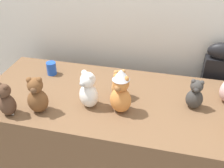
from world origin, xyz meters
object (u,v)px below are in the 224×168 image
object	(u,v)px
instrument_case	(214,96)
teddy_bear_chestnut	(37,96)
party_cup_blue	(51,68)
display_table	(112,135)
teddy_bear_charcoal	(195,95)
teddy_bear_cocoa	(6,100)
teddy_bear_caramel	(119,85)
teddy_bear_snow	(88,91)
teddy_bear_ginger	(121,92)

from	to	relation	value
instrument_case	teddy_bear_chestnut	size ratio (longest dim) A/B	3.84
party_cup_blue	display_table	bearing A→B (deg)	-20.16
teddy_bear_charcoal	party_cup_blue	xyz separation A→B (m)	(-1.16, 0.19, -0.05)
teddy_bear_cocoa	party_cup_blue	distance (m)	0.57
teddy_bear_caramel	teddy_bear_snow	xyz separation A→B (m)	(-0.18, -0.16, 0.02)
teddy_bear_caramel	party_cup_blue	bearing A→B (deg)	137.04
teddy_bear_caramel	teddy_bear_snow	world-z (taller)	teddy_bear_snow
display_table	teddy_bear_cocoa	xyz separation A→B (m)	(-0.64, -0.35, 0.50)
teddy_bear_ginger	instrument_case	bearing A→B (deg)	58.70
display_table	teddy_bear_chestnut	distance (m)	0.74
teddy_bear_chestnut	teddy_bear_snow	xyz separation A→B (m)	(0.32, 0.14, 0.00)
display_table	teddy_bear_caramel	bearing A→B (deg)	27.52
teddy_bear_caramel	teddy_bear_charcoal	size ratio (longest dim) A/B	1.00
teddy_bear_snow	party_cup_blue	size ratio (longest dim) A/B	2.56
instrument_case	teddy_bear_cocoa	distance (m)	1.76
teddy_bear_ginger	teddy_bear_charcoal	xyz separation A→B (m)	(0.49, 0.16, -0.06)
teddy_bear_caramel	teddy_bear_charcoal	bearing A→B (deg)	-27.07
party_cup_blue	instrument_case	bearing A→B (deg)	14.35
display_table	teddy_bear_ginger	world-z (taller)	teddy_bear_ginger
teddy_bear_caramel	teddy_bear_ginger	bearing A→B (deg)	-101.39
teddy_bear_caramel	teddy_bear_snow	size ratio (longest dim) A/B	0.81
teddy_bear_cocoa	teddy_bear_charcoal	bearing A→B (deg)	32.74
teddy_bear_ginger	teddy_bear_snow	xyz separation A→B (m)	(-0.23, 0.00, -0.03)
teddy_bear_caramel	teddy_bear_snow	distance (m)	0.25
display_table	teddy_bear_snow	world-z (taller)	teddy_bear_snow
teddy_bear_snow	teddy_bear_cocoa	world-z (taller)	teddy_bear_snow
teddy_bear_ginger	teddy_bear_caramel	world-z (taller)	teddy_bear_ginger
teddy_bear_charcoal	party_cup_blue	bearing A→B (deg)	175.90
teddy_bear_chestnut	teddy_bear_caramel	size ratio (longest dim) A/B	1.21
teddy_bear_chestnut	teddy_bear_ginger	distance (m)	0.56
instrument_case	teddy_bear_charcoal	distance (m)	0.69
display_table	teddy_bear_snow	bearing A→B (deg)	-135.10
teddy_bear_charcoal	teddy_bear_ginger	bearing A→B (deg)	-156.79
teddy_bear_ginger	teddy_bear_chestnut	bearing A→B (deg)	-151.90
display_table	party_cup_blue	world-z (taller)	party_cup_blue
display_table	teddy_bear_ginger	distance (m)	0.58
teddy_bear_chestnut	teddy_bear_charcoal	size ratio (longest dim) A/B	1.20
teddy_bear_caramel	party_cup_blue	distance (m)	0.65
party_cup_blue	teddy_bear_caramel	bearing A→B (deg)	-16.58
instrument_case	teddy_bear_ginger	world-z (taller)	teddy_bear_ginger
teddy_bear_caramel	teddy_bear_charcoal	world-z (taller)	same
display_table	teddy_bear_ginger	size ratio (longest dim) A/B	6.01
teddy_bear_chestnut	teddy_bear_cocoa	distance (m)	0.20
teddy_bear_chestnut	party_cup_blue	distance (m)	0.50
teddy_bear_charcoal	teddy_bear_snow	size ratio (longest dim) A/B	0.81
teddy_bear_chestnut	teddy_bear_ginger	size ratio (longest dim) A/B	0.83
instrument_case	teddy_bear_snow	distance (m)	1.25
teddy_bear_ginger	teddy_bear_caramel	xyz separation A→B (m)	(-0.04, 0.16, -0.06)
instrument_case	teddy_bear_ginger	xyz separation A→B (m)	(-0.73, -0.71, 0.41)
display_table	teddy_bear_cocoa	bearing A→B (deg)	-151.46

